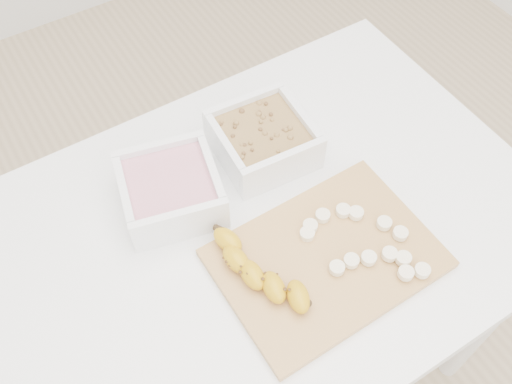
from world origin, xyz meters
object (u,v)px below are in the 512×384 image
bowl_granola (263,139)px  cutting_board (326,258)px  bowl_yogurt (170,189)px  banana (261,272)px  table (264,250)px

bowl_granola → cutting_board: (-0.03, -0.25, -0.03)m
bowl_yogurt → cutting_board: (0.17, -0.24, -0.03)m
bowl_yogurt → banana: bearing=-76.6°
bowl_yogurt → table: bearing=-46.9°
bowl_yogurt → bowl_granola: (0.20, 0.01, 0.00)m
cutting_board → banana: (-0.11, 0.03, 0.02)m
table → cutting_board: 0.16m
cutting_board → table: bearing=112.3°
banana → bowl_yogurt: bearing=98.7°
table → cutting_board: cutting_board is taller
table → bowl_yogurt: (-0.12, 0.13, 0.14)m
table → bowl_granola: bearing=59.1°
bowl_granola → cutting_board: bearing=-97.7°
bowl_yogurt → banana: (0.05, -0.22, -0.01)m
bowl_granola → banana: bearing=-122.8°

